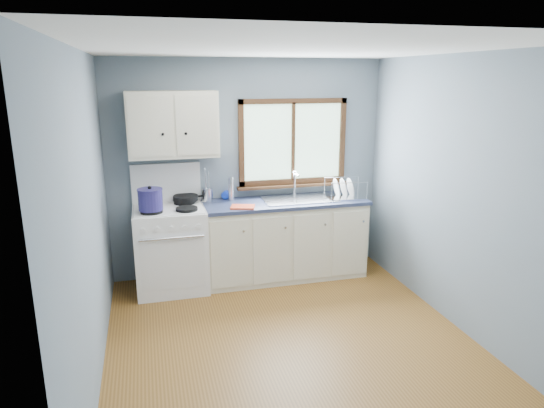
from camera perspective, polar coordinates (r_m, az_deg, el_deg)
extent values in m
cube|color=brown|center=(4.48, 2.40, -16.20)|extent=(3.20, 3.60, 0.02)
cube|color=white|center=(3.85, 2.82, 17.95)|extent=(3.20, 3.60, 0.02)
cube|color=slate|center=(5.69, -2.82, 4.18)|extent=(3.20, 0.02, 2.50)
cube|color=slate|center=(2.42, 15.65, -11.44)|extent=(3.20, 0.02, 2.50)
cube|color=slate|center=(3.84, -21.03, -2.05)|extent=(0.02, 3.60, 2.50)
cube|color=slate|center=(4.71, 21.67, 0.88)|extent=(0.02, 3.60, 2.50)
cube|color=white|center=(5.45, -11.80, -5.21)|extent=(0.76, 0.65, 0.92)
cube|color=white|center=(5.56, -12.35, 2.45)|extent=(0.76, 0.05, 0.44)
cube|color=silver|center=(5.31, -12.06, -0.50)|extent=(0.72, 0.59, 0.01)
cylinder|color=black|center=(5.16, -13.98, -0.84)|extent=(0.23, 0.23, 0.03)
cylinder|color=black|center=(5.17, -10.00, -0.58)|extent=(0.23, 0.23, 0.03)
cylinder|color=black|center=(5.45, -14.05, -0.01)|extent=(0.23, 0.23, 0.03)
cylinder|color=black|center=(5.46, -10.28, 0.23)|extent=(0.23, 0.23, 0.03)
cylinder|color=silver|center=(5.05, -11.72, -3.96)|extent=(0.66, 0.02, 0.02)
cube|color=silver|center=(5.17, -11.56, -7.03)|extent=(0.66, 0.01, 0.55)
cube|color=beige|center=(5.68, 1.47, -4.28)|extent=(1.85, 0.60, 0.88)
cube|color=black|center=(5.84, 1.39, -7.93)|extent=(1.85, 0.54, 0.08)
cube|color=#212943|center=(5.55, 1.50, 0.21)|extent=(1.89, 0.64, 0.04)
cube|color=silver|center=(5.60, 3.27, 0.56)|extent=(0.84, 0.46, 0.01)
cube|color=silver|center=(5.56, 1.30, -0.30)|extent=(0.36, 0.40, 0.14)
cube|color=silver|center=(5.68, 5.18, -0.03)|extent=(0.36, 0.40, 0.14)
cylinder|color=silver|center=(5.75, 2.68, 2.36)|extent=(0.02, 0.02, 0.28)
cylinder|color=silver|center=(5.66, 2.91, 3.50)|extent=(0.02, 0.16, 0.02)
sphere|color=silver|center=(5.72, 2.70, 3.73)|extent=(0.04, 0.04, 0.04)
cube|color=#9EC6A8|center=(5.76, 2.44, 7.33)|extent=(1.22, 0.01, 0.92)
cube|color=#422714|center=(5.70, 2.55, 12.00)|extent=(1.30, 0.05, 0.06)
cube|color=#422714|center=(5.82, 2.45, 2.72)|extent=(1.30, 0.05, 0.06)
cube|color=#422714|center=(5.59, -3.63, 7.09)|extent=(0.06, 0.05, 1.00)
cube|color=#422714|center=(5.95, 8.26, 7.44)|extent=(0.06, 0.05, 1.00)
cube|color=#422714|center=(5.74, 2.50, 7.31)|extent=(0.03, 0.05, 0.92)
cube|color=#422714|center=(5.80, 2.53, 2.17)|extent=(1.36, 0.10, 0.03)
cube|color=beige|center=(5.33, -11.58, 9.15)|extent=(0.95, 0.32, 0.70)
cube|color=beige|center=(5.15, -14.13, 8.82)|extent=(0.44, 0.01, 0.62)
cube|color=beige|center=(5.18, -8.82, 9.12)|extent=(0.44, 0.01, 0.62)
sphere|color=black|center=(5.15, -12.73, 8.01)|extent=(0.03, 0.03, 0.03)
sphere|color=black|center=(5.16, -10.10, 8.16)|extent=(0.03, 0.03, 0.03)
cylinder|color=black|center=(5.47, -10.13, 0.71)|extent=(0.34, 0.34, 0.06)
cube|color=black|center=(5.54, -8.19, 0.96)|extent=(0.16, 0.07, 0.02)
cylinder|color=navy|center=(5.14, -14.12, 0.47)|extent=(0.32, 0.32, 0.21)
cylinder|color=navy|center=(5.11, -14.20, 1.66)|extent=(0.33, 0.33, 0.01)
sphere|color=black|center=(5.11, -14.21, 1.87)|extent=(0.05, 0.05, 0.04)
cylinder|color=silver|center=(5.53, -7.63, 1.06)|extent=(0.16, 0.16, 0.15)
cylinder|color=silver|center=(5.50, -7.45, 2.69)|extent=(0.01, 0.01, 0.23)
cylinder|color=silver|center=(5.51, -7.85, 2.92)|extent=(0.01, 0.01, 0.27)
cylinder|color=silver|center=(5.47, -7.74, 2.53)|extent=(0.01, 0.01, 0.21)
cylinder|color=silver|center=(5.53, -4.85, 1.78)|extent=(0.08, 0.08, 0.27)
imported|color=blue|center=(5.57, -5.59, 1.69)|extent=(0.12, 0.12, 0.24)
cube|color=#D64726|center=(5.25, -3.46, -0.34)|extent=(0.30, 0.25, 0.02)
cube|color=silver|center=(5.75, 8.58, 0.85)|extent=(0.47, 0.38, 0.02)
cylinder|color=silver|center=(5.52, 7.02, 1.36)|extent=(0.01, 0.01, 0.21)
cylinder|color=silver|center=(5.65, 11.11, 1.50)|extent=(0.01, 0.01, 0.21)
cylinder|color=silver|center=(5.82, 6.19, 2.08)|extent=(0.01, 0.01, 0.21)
cylinder|color=silver|center=(5.94, 10.10, 2.19)|extent=(0.01, 0.01, 0.21)
cylinder|color=silver|center=(5.56, 9.13, 2.48)|extent=(0.42, 0.05, 0.01)
cylinder|color=silver|center=(5.85, 8.20, 3.14)|extent=(0.42, 0.05, 0.01)
cylinder|color=white|center=(5.69, 7.61, 1.87)|extent=(0.08, 0.24, 0.23)
cylinder|color=white|center=(5.72, 8.42, 1.89)|extent=(0.08, 0.24, 0.23)
cylinder|color=white|center=(5.74, 9.22, 1.91)|extent=(0.08, 0.24, 0.23)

